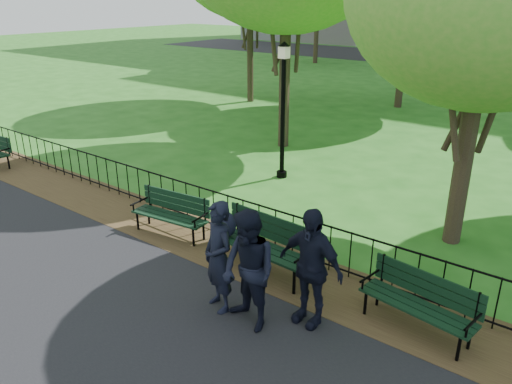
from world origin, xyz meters
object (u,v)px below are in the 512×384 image
Objects in this scene: person_left at (219,257)px; park_bench_left_a at (172,209)px; lamppost at (283,106)px; person_mid at (249,271)px; taxi at (439,50)px; park_bench_right_a at (421,297)px; park_bench_main at (247,232)px; person_right at (310,267)px.

park_bench_left_a is at bearing 171.76° from person_left.
lamppost is 1.94× the size of person_mid.
park_bench_right_a is at bearing 177.28° from taxi.
lamppost reaches higher than taxi.
person_left is (0.48, -1.30, 0.22)m from park_bench_main.
park_bench_main is 1.10× the size of person_mid.
park_bench_main reaches higher than park_bench_left_a.
park_bench_main is 0.57× the size of lamppost.
park_bench_right_a is 3.07m from person_left.
person_left is 1.42m from person_right.
person_left is 0.98× the size of person_mid.
park_bench_main is 1.13× the size of person_left.
lamppost is at bearing 134.83° from person_mid.
person_right is at bearing -51.52° from lamppost.
person_mid is (-2.05, -1.48, 0.38)m from park_bench_right_a.
park_bench_left_a is at bearing 169.33° from person_mid.
park_bench_right_a is at bearing 4.73° from park_bench_main.
taxi is (-11.17, 33.41, 0.17)m from park_bench_right_a.
person_right reaches higher than park_bench_right_a.
person_mid is (3.20, -1.48, 0.39)m from park_bench_left_a.
lamppost is at bearing 85.86° from park_bench_left_a.
park_bench_right_a is 1.68m from person_right.
park_bench_main is at bearing 172.20° from taxi.
person_mid reaches higher than person_left.
lamppost is at bearing 120.56° from park_bench_main.
person_right is (-1.40, -0.84, 0.39)m from park_bench_right_a.
person_mid is 36.06m from taxi.
park_bench_left_a is 0.93× the size of person_right.
person_left is 35.83m from taxi.
person_left is at bearing -64.06° from lamppost.
park_bench_left_a is 0.49× the size of lamppost.
person_left is at bearing -144.58° from park_bench_right_a.
park_bench_right_a is 35.23m from taxi.
park_bench_main is 1.94m from person_right.
lamppost reaches higher than park_bench_right_a.
park_bench_main is 2.09m from park_bench_left_a.
taxi is (-5.92, 33.40, 0.17)m from park_bench_left_a.
lamppost is at bearing 169.88° from taxi.
park_bench_main is 34.45m from taxi.
person_left reaches higher than park_bench_right_a.
park_bench_right_a is 7.06m from lamppost.
lamppost reaches higher than park_bench_main.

